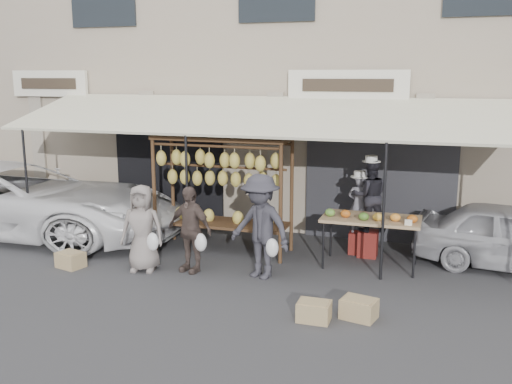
{
  "coord_description": "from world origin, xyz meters",
  "views": [
    {
      "loc": [
        3.28,
        -8.09,
        3.37
      ],
      "look_at": [
        0.23,
        1.4,
        1.3
      ],
      "focal_mm": 40.0,
      "sensor_mm": 36.0,
      "label": 1
    }
  ],
  "objects_px": {
    "crate_far": "(71,260)",
    "van": "(5,181)",
    "vendor_right": "(370,196)",
    "vendor_left": "(359,204)",
    "customer_left": "(142,228)",
    "banana_rack": "(222,171)",
    "customer_mid": "(190,229)",
    "produce_table": "(371,220)",
    "crate_near_b": "(359,309)",
    "customer_right": "(260,226)",
    "crate_near_a": "(314,311)"
  },
  "relations": [
    {
      "from": "vendor_left",
      "to": "customer_right",
      "type": "distance_m",
      "value": 2.27
    },
    {
      "from": "produce_table",
      "to": "van",
      "type": "xyz_separation_m",
      "value": [
        -7.72,
        -0.07,
        0.26
      ]
    },
    {
      "from": "crate_far",
      "to": "van",
      "type": "distance_m",
      "value": 3.24
    },
    {
      "from": "banana_rack",
      "to": "customer_left",
      "type": "height_order",
      "value": "banana_rack"
    },
    {
      "from": "produce_table",
      "to": "customer_right",
      "type": "relative_size",
      "value": 0.96
    },
    {
      "from": "crate_far",
      "to": "vendor_right",
      "type": "bearing_deg",
      "value": 24.41
    },
    {
      "from": "customer_left",
      "to": "crate_near_b",
      "type": "bearing_deg",
      "value": -23.67
    },
    {
      "from": "vendor_left",
      "to": "customer_right",
      "type": "height_order",
      "value": "customer_right"
    },
    {
      "from": "customer_mid",
      "to": "crate_near_a",
      "type": "bearing_deg",
      "value": -15.05
    },
    {
      "from": "banana_rack",
      "to": "vendor_right",
      "type": "height_order",
      "value": "banana_rack"
    },
    {
      "from": "vendor_left",
      "to": "crate_near_b",
      "type": "relative_size",
      "value": 2.33
    },
    {
      "from": "customer_mid",
      "to": "crate_near_b",
      "type": "height_order",
      "value": "customer_mid"
    },
    {
      "from": "vendor_right",
      "to": "van",
      "type": "height_order",
      "value": "van"
    },
    {
      "from": "produce_table",
      "to": "crate_near_a",
      "type": "height_order",
      "value": "produce_table"
    },
    {
      "from": "customer_right",
      "to": "crate_far",
      "type": "relative_size",
      "value": 3.89
    },
    {
      "from": "customer_left",
      "to": "van",
      "type": "bearing_deg",
      "value": 151.11
    },
    {
      "from": "vendor_left",
      "to": "crate_far",
      "type": "xyz_separation_m",
      "value": [
        -4.73,
        -2.36,
        -0.83
      ]
    },
    {
      "from": "vendor_right",
      "to": "customer_left",
      "type": "bearing_deg",
      "value": 11.47
    },
    {
      "from": "vendor_left",
      "to": "crate_far",
      "type": "relative_size",
      "value": 2.42
    },
    {
      "from": "produce_table",
      "to": "crate_near_a",
      "type": "xyz_separation_m",
      "value": [
        -0.46,
        -2.5,
        -0.74
      ]
    },
    {
      "from": "customer_mid",
      "to": "crate_near_b",
      "type": "bearing_deg",
      "value": -5.97
    },
    {
      "from": "vendor_left",
      "to": "customer_left",
      "type": "xyz_separation_m",
      "value": [
        -3.42,
        -2.09,
        -0.21
      ]
    },
    {
      "from": "banana_rack",
      "to": "produce_table",
      "type": "distance_m",
      "value": 2.9
    },
    {
      "from": "customer_left",
      "to": "customer_right",
      "type": "height_order",
      "value": "customer_right"
    },
    {
      "from": "banana_rack",
      "to": "van",
      "type": "relative_size",
      "value": 0.48
    },
    {
      "from": "banana_rack",
      "to": "customer_mid",
      "type": "relative_size",
      "value": 1.73
    },
    {
      "from": "vendor_right",
      "to": "crate_near_a",
      "type": "height_order",
      "value": "vendor_right"
    },
    {
      "from": "banana_rack",
      "to": "customer_left",
      "type": "xyz_separation_m",
      "value": [
        -0.92,
        -1.43,
        -0.81
      ]
    },
    {
      "from": "crate_near_a",
      "to": "banana_rack",
      "type": "bearing_deg",
      "value": 132.46
    },
    {
      "from": "vendor_right",
      "to": "customer_left",
      "type": "height_order",
      "value": "vendor_right"
    },
    {
      "from": "customer_left",
      "to": "van",
      "type": "xyz_separation_m",
      "value": [
        -3.98,
        1.29,
        0.37
      ]
    },
    {
      "from": "crate_far",
      "to": "van",
      "type": "height_order",
      "value": "van"
    },
    {
      "from": "crate_near_a",
      "to": "crate_near_b",
      "type": "relative_size",
      "value": 0.95
    },
    {
      "from": "produce_table",
      "to": "crate_far",
      "type": "xyz_separation_m",
      "value": [
        -5.05,
        -1.63,
        -0.73
      ]
    },
    {
      "from": "customer_mid",
      "to": "van",
      "type": "relative_size",
      "value": 0.28
    },
    {
      "from": "produce_table",
      "to": "customer_mid",
      "type": "relative_size",
      "value": 1.13
    },
    {
      "from": "vendor_left",
      "to": "crate_near_a",
      "type": "height_order",
      "value": "vendor_left"
    },
    {
      "from": "customer_mid",
      "to": "customer_right",
      "type": "relative_size",
      "value": 0.85
    },
    {
      "from": "crate_near_b",
      "to": "crate_far",
      "type": "xyz_separation_m",
      "value": [
        -5.17,
        0.61,
        -0.01
      ]
    },
    {
      "from": "vendor_left",
      "to": "crate_far",
      "type": "distance_m",
      "value": 5.35
    },
    {
      "from": "vendor_left",
      "to": "vendor_right",
      "type": "bearing_deg",
      "value": 146.89
    },
    {
      "from": "vendor_left",
      "to": "van",
      "type": "bearing_deg",
      "value": 0.44
    },
    {
      "from": "crate_near_b",
      "to": "van",
      "type": "xyz_separation_m",
      "value": [
        -7.84,
        2.16,
        0.99
      ]
    },
    {
      "from": "vendor_left",
      "to": "customer_left",
      "type": "relative_size",
      "value": 0.72
    },
    {
      "from": "vendor_right",
      "to": "customer_right",
      "type": "relative_size",
      "value": 0.76
    },
    {
      "from": "customer_right",
      "to": "banana_rack",
      "type": "bearing_deg",
      "value": 153.12
    },
    {
      "from": "crate_near_b",
      "to": "customer_right",
      "type": "bearing_deg",
      "value": 147.32
    },
    {
      "from": "crate_far",
      "to": "produce_table",
      "type": "bearing_deg",
      "value": 17.87
    },
    {
      "from": "crate_near_b",
      "to": "crate_far",
      "type": "distance_m",
      "value": 5.21
    },
    {
      "from": "customer_left",
      "to": "customer_mid",
      "type": "distance_m",
      "value": 0.83
    }
  ]
}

